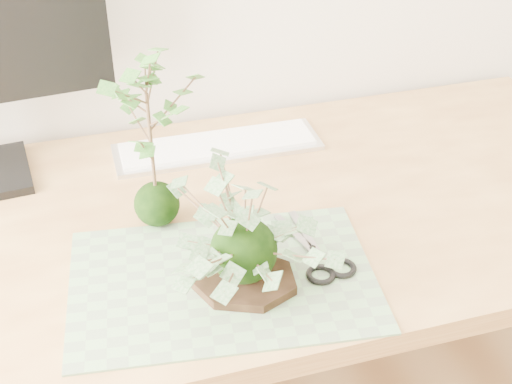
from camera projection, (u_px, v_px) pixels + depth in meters
desk at (224, 254)px, 1.29m from camera, size 1.60×0.70×0.74m
cutting_mat at (223, 280)px, 1.10m from camera, size 0.50×0.37×0.00m
stone_dish at (244, 280)px, 1.08m from camera, size 0.22×0.22×0.01m
ivy_kokedama at (243, 225)px, 1.02m from camera, size 0.29×0.29×0.20m
maple_kokedama at (147, 104)px, 1.10m from camera, size 0.20×0.20×0.32m
keyboard at (218, 146)px, 1.42m from camera, size 0.41×0.13×0.02m
scissors at (322, 263)px, 1.12m from camera, size 0.09×0.19×0.01m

